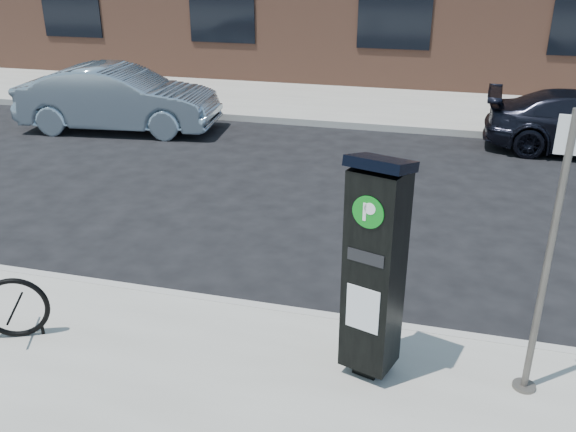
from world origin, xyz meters
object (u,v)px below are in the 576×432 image
(parking_kiosk, at_px, (374,268))
(bike_rack, at_px, (15,308))
(car_silver, at_px, (119,99))
(sign_pole, at_px, (547,263))

(parking_kiosk, height_order, bike_rack, parking_kiosk)
(parking_kiosk, bearing_deg, car_silver, 149.78)
(sign_pole, height_order, bike_rack, sign_pole)
(parking_kiosk, height_order, sign_pole, sign_pole)
(parking_kiosk, xyz_separation_m, bike_rack, (-3.49, -0.36, -0.76))
(car_silver, bearing_deg, parking_kiosk, -144.93)
(parking_kiosk, bearing_deg, bike_rack, -156.46)
(bike_rack, distance_m, car_silver, 8.39)
(parking_kiosk, bearing_deg, sign_pole, 22.87)
(sign_pole, bearing_deg, parking_kiosk, -171.87)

